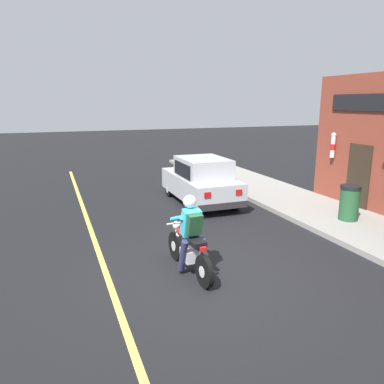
# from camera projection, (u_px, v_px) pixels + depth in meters

# --- Properties ---
(ground_plane) EXTENTS (80.00, 80.00, 0.00)m
(ground_plane) POSITION_uv_depth(u_px,v_px,m) (204.00, 276.00, 7.42)
(ground_plane) COLOR black
(sidewalk_curb) EXTENTS (2.60, 22.00, 0.14)m
(sidewalk_curb) POSITION_uv_depth(u_px,v_px,m) (312.00, 209.00, 11.85)
(sidewalk_curb) COLOR gray
(sidewalk_curb) RESTS_ON ground
(lane_stripe) EXTENTS (0.12, 19.80, 0.01)m
(lane_stripe) POSITION_uv_depth(u_px,v_px,m) (93.00, 237.00, 9.52)
(lane_stripe) COLOR #D1C64C
(lane_stripe) RESTS_ON ground
(motorcycle_with_rider) EXTENTS (0.58, 2.02, 1.62)m
(motorcycle_with_rider) POSITION_uv_depth(u_px,v_px,m) (189.00, 241.00, 7.43)
(motorcycle_with_rider) COLOR black
(motorcycle_with_rider) RESTS_ON ground
(car_hatchback) EXTENTS (1.67, 3.79, 1.57)m
(car_hatchback) POSITION_uv_depth(u_px,v_px,m) (201.00, 181.00, 12.63)
(car_hatchback) COLOR black
(car_hatchback) RESTS_ON ground
(trash_bin) EXTENTS (0.56, 0.56, 0.98)m
(trash_bin) POSITION_uv_depth(u_px,v_px,m) (349.00, 203.00, 10.40)
(trash_bin) COLOR #23512D
(trash_bin) RESTS_ON sidewalk_curb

